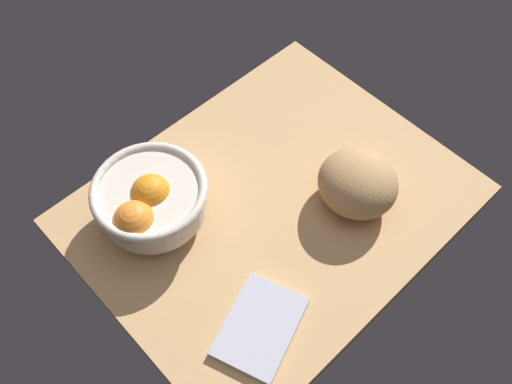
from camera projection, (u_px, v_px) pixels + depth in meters
ground_plane at (272, 207)px, 104.00cm from camera, size 66.73×53.41×3.00cm
fruit_bowl at (150, 201)px, 95.81cm from camera, size 19.86×19.86×10.82cm
bread_loaf at (358, 183)px, 99.19cm from camera, size 14.49×15.08×9.83cm
napkin_folded at (260, 327)px, 89.54cm from camera, size 17.84×15.28×1.20cm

